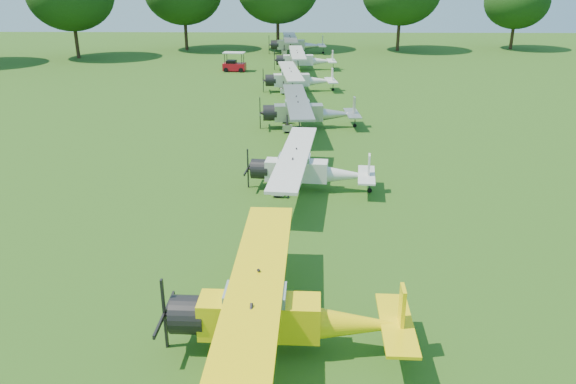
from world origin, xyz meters
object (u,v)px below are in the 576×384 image
object	(u,v)px
aircraft_2	(278,312)
aircraft_6	(303,58)
aircraft_5	(297,78)
golf_cart	(234,65)
aircraft_3	(306,168)
aircraft_7	(295,43)
aircraft_4	(306,110)

from	to	relation	value
aircraft_2	aircraft_6	xyz separation A→B (m)	(0.93, 49.30, -0.07)
aircraft_6	aircraft_2	bearing A→B (deg)	-93.82
aircraft_5	golf_cart	xyz separation A→B (m)	(-6.93, 10.78, -0.55)
aircraft_6	aircraft_5	bearing A→B (deg)	-95.52
aircraft_2	aircraft_3	distance (m)	12.90
golf_cart	aircraft_7	bearing A→B (deg)	69.61
aircraft_4	aircraft_5	size ratio (longest dim) A/B	1.04
aircraft_7	aircraft_6	bearing A→B (deg)	-88.58
aircraft_6	aircraft_7	bearing A→B (deg)	91.47
aircraft_3	aircraft_4	distance (m)	11.92
aircraft_7	golf_cart	xyz separation A→B (m)	(-6.56, -13.89, -0.70)
aircraft_4	aircraft_7	world-z (taller)	aircraft_7
aircraft_2	golf_cart	world-z (taller)	aircraft_2
aircraft_2	aircraft_5	xyz separation A→B (m)	(0.35, 37.42, -0.09)
aircraft_5	aircraft_7	size ratio (longest dim) A/B	0.90
aircraft_2	aircraft_5	distance (m)	37.42
aircraft_3	aircraft_7	distance (m)	49.23
aircraft_2	aircraft_6	world-z (taller)	aircraft_2
aircraft_3	aircraft_4	world-z (taller)	aircraft_4
aircraft_6	aircraft_7	xyz separation A→B (m)	(-0.94, 12.79, 0.12)
aircraft_3	golf_cart	xyz separation A→B (m)	(-7.50, 35.34, -0.50)
aircraft_4	golf_cart	world-z (taller)	aircraft_4
aircraft_5	aircraft_7	world-z (taller)	aircraft_7
aircraft_3	aircraft_5	world-z (taller)	aircraft_5
aircraft_3	aircraft_4	size ratio (longest dim) A/B	0.92
aircraft_3	aircraft_6	world-z (taller)	aircraft_6
aircraft_4	golf_cart	size ratio (longest dim) A/B	4.44
aircraft_7	golf_cart	bearing A→B (deg)	-118.09
aircraft_2	golf_cart	size ratio (longest dim) A/B	4.56
aircraft_3	golf_cart	size ratio (longest dim) A/B	4.10
golf_cart	aircraft_6	bearing A→B (deg)	13.25
aircraft_3	aircraft_6	bearing A→B (deg)	95.89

